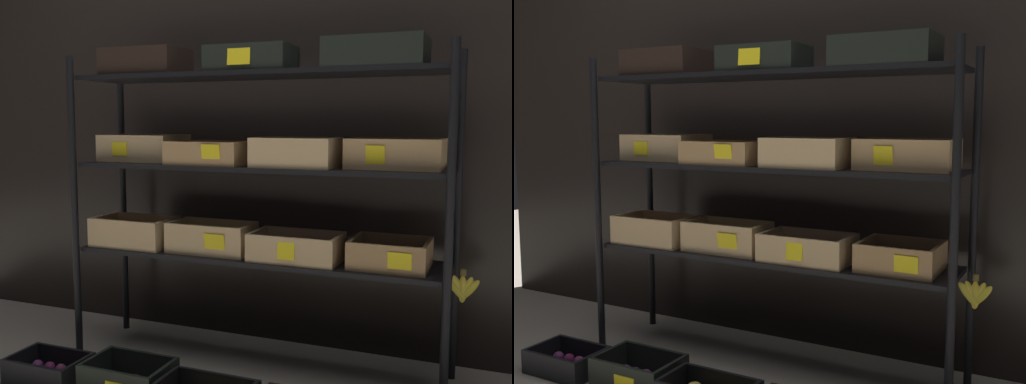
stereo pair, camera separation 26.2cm
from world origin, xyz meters
TOP-DOWN VIEW (x-y plane):
  - ground_plane at (0.00, 0.00)m, footprint 10.00×10.00m
  - storefront_wall at (0.00, 0.39)m, footprint 4.04×0.12m
  - display_rack at (-0.00, -0.01)m, footprint 1.77×0.41m
  - crate_ground_plum at (-0.75, -0.48)m, footprint 0.32×0.22m
  - crate_ground_left_plum at (-0.37, -0.45)m, footprint 0.34×0.24m

SIDE VIEW (x-z plane):
  - ground_plane at x=0.00m, z-range 0.00..0.00m
  - crate_ground_plum at x=-0.75m, z-range -0.01..0.09m
  - crate_ground_left_plum at x=-0.37m, z-range -0.02..0.11m
  - display_rack at x=0.00m, z-range 0.19..1.60m
  - storefront_wall at x=0.00m, z-range 0.00..2.57m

